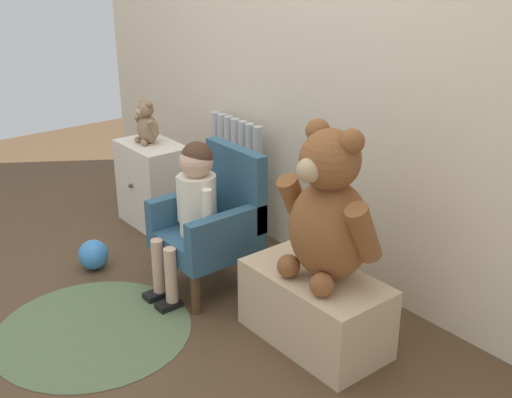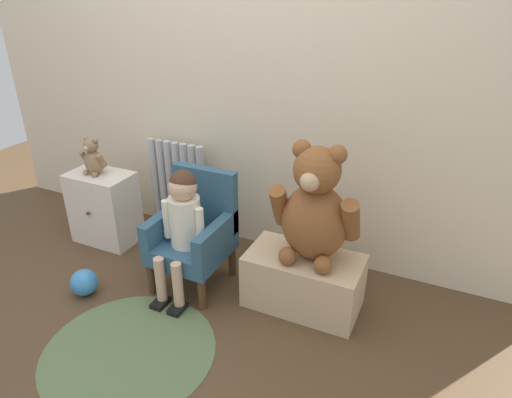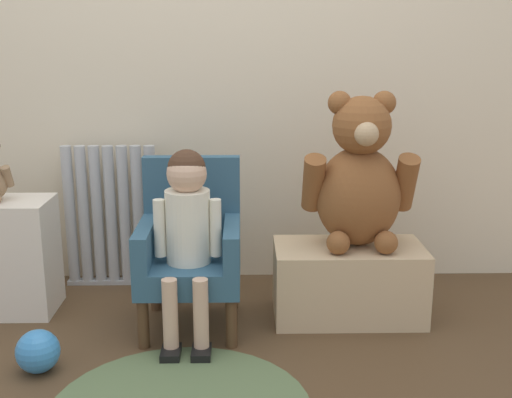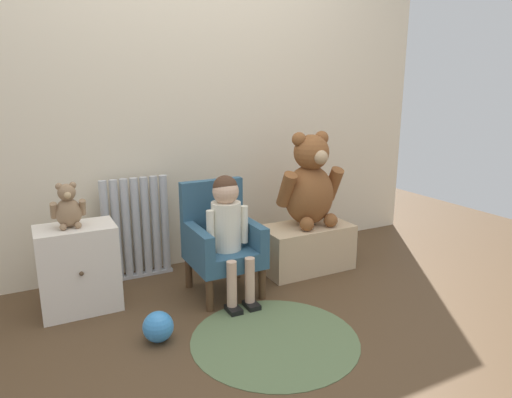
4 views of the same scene
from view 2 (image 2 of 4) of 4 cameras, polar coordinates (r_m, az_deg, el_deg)
ground_plane at (r=2.42m, az=-14.83°, el=-16.79°), size 6.00×6.00×0.00m
back_wall at (r=2.76m, az=-2.50°, el=17.48°), size 3.80×0.05×2.40m
radiator at (r=3.11m, az=-9.68°, el=1.23°), size 0.43×0.05×0.65m
small_dresser at (r=3.17m, az=-18.42°, el=-1.00°), size 0.41×0.29×0.48m
child_armchair at (r=2.59m, az=-7.63°, el=-4.08°), size 0.39×0.41×0.66m
child_figure at (r=2.44m, az=-9.20°, el=-2.19°), size 0.25×0.35×0.72m
low_bench at (r=2.48m, az=5.94°, el=-10.15°), size 0.60×0.33×0.30m
large_teddy_bear at (r=2.27m, az=7.39°, el=-1.37°), size 0.45×0.32×0.62m
small_teddy_bear at (r=3.05m, az=-19.68°, el=4.86°), size 0.18×0.12×0.24m
floor_rug at (r=2.38m, az=-15.56°, el=-17.81°), size 0.83×0.83×0.01m
toy_ball at (r=2.76m, az=-20.70°, el=-9.73°), size 0.15×0.15×0.15m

